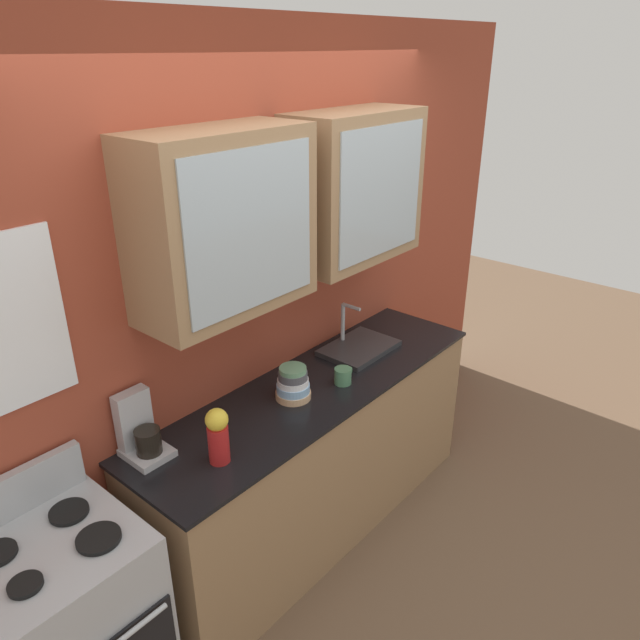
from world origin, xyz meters
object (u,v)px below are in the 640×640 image
at_px(bowl_stack, 293,384).
at_px(cup_near_sink, 343,376).
at_px(stove_range, 72,637).
at_px(vase, 218,434).
at_px(coffee_maker, 141,432).
at_px(sink_faucet, 358,347).

xyz_separation_m(bowl_stack, cup_near_sink, (0.27, -0.10, -0.04)).
relative_size(bowl_stack, cup_near_sink, 1.43).
height_order(stove_range, cup_near_sink, stove_range).
distance_m(vase, cup_near_sink, 0.84).
bearing_deg(cup_near_sink, coffee_maker, 163.96).
bearing_deg(vase, sink_faucet, 7.72).
height_order(stove_range, sink_faucet, sink_faucet).
xyz_separation_m(stove_range, vase, (0.71, -0.09, 0.59)).
bearing_deg(vase, bowl_stack, 10.06).
bearing_deg(coffee_maker, bowl_stack, -14.39).
distance_m(stove_range, coffee_maker, 0.80).
bearing_deg(sink_faucet, bowl_stack, -174.45).
xyz_separation_m(stove_range, cup_near_sink, (1.55, -0.09, 0.50)).
height_order(stove_range, bowl_stack, stove_range).
relative_size(vase, cup_near_sink, 2.05).
height_order(sink_faucet, bowl_stack, sink_faucet).
distance_m(cup_near_sink, coffee_maker, 1.06).
height_order(sink_faucet, cup_near_sink, sink_faucet).
height_order(sink_faucet, vase, sink_faucet).
bearing_deg(cup_near_sink, bowl_stack, 159.58).
xyz_separation_m(stove_range, coffee_maker, (0.53, 0.20, 0.56)).
height_order(sink_faucet, coffee_maker, coffee_maker).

